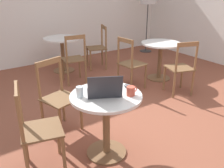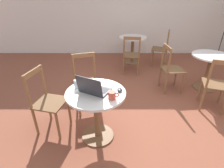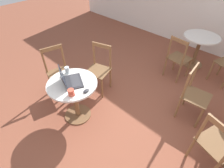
{
  "view_description": "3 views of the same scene",
  "coord_description": "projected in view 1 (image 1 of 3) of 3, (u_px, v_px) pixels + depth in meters",
  "views": [
    {
      "loc": [
        -2.04,
        -2.43,
        1.8
      ],
      "look_at": [
        -0.44,
        -0.09,
        0.63
      ],
      "focal_mm": 40.0,
      "sensor_mm": 36.0,
      "label": 1
    },
    {
      "loc": [
        -0.58,
        -2.32,
        1.84
      ],
      "look_at": [
        -0.59,
        0.03,
        0.56
      ],
      "focal_mm": 28.0,
      "sensor_mm": 36.0,
      "label": 2
    },
    {
      "loc": [
        0.99,
        -1.48,
        2.39
      ],
      "look_at": [
        -0.42,
        0.01,
        0.62
      ],
      "focal_mm": 28.0,
      "sensor_mm": 36.0,
      "label": 3
    }
  ],
  "objects": [
    {
      "name": "chair_far_front",
      "position": [
        74.0,
        59.0,
        4.62
      ],
      "size": [
        0.44,
        0.44,
        0.93
      ],
      "color": "brown",
      "rests_on": "ground_plane"
    },
    {
      "name": "chair_mid_left",
      "position": [
        130.0,
        64.0,
        4.36
      ],
      "size": [
        0.43,
        0.43,
        0.93
      ],
      "color": "brown",
      "rests_on": "ground_plane"
    },
    {
      "name": "mouse",
      "position": [
        128.0,
        86.0,
        2.73
      ],
      "size": [
        0.06,
        0.1,
        0.03
      ],
      "color": "#2D2D33",
      "rests_on": "cafe_table_near"
    },
    {
      "name": "cafe_table_near",
      "position": [
        106.0,
        111.0,
        2.63
      ],
      "size": [
        0.75,
        0.75,
        0.72
      ],
      "color": "brown",
      "rests_on": "ground_plane"
    },
    {
      "name": "floor_lamp",
      "position": [
        148.0,
        2.0,
        6.43
      ],
      "size": [
        0.42,
        0.42,
        1.51
      ],
      "color": "#333333",
      "rests_on": "ground_plane"
    },
    {
      "name": "ground_plane",
      "position": [
        134.0,
        116.0,
        3.61
      ],
      "size": [
        16.0,
        16.0,
        0.0
      ],
      "primitive_type": "plane",
      "color": "brown"
    },
    {
      "name": "laptop",
      "position": [
        104.0,
        91.0,
        2.53
      ],
      "size": [
        0.43,
        0.41,
        0.25
      ],
      "color": "#2D2D33",
      "rests_on": "cafe_table_near"
    },
    {
      "name": "chair_near_left",
      "position": [
        37.0,
        130.0,
        2.43
      ],
      "size": [
        0.48,
        0.48,
        0.93
      ],
      "color": "brown",
      "rests_on": "ground_plane"
    },
    {
      "name": "chair_far_right",
      "position": [
        98.0,
        48.0,
        5.45
      ],
      "size": [
        0.5,
        0.5,
        0.93
      ],
      "color": "brown",
      "rests_on": "ground_plane"
    },
    {
      "name": "cafe_table_far",
      "position": [
        62.0,
        46.0,
        5.22
      ],
      "size": [
        0.75,
        0.75,
        0.72
      ],
      "color": "brown",
      "rests_on": "ground_plane"
    },
    {
      "name": "chair_near_back",
      "position": [
        58.0,
        97.0,
        3.11
      ],
      "size": [
        0.49,
        0.49,
        0.93
      ],
      "color": "brown",
      "rests_on": "ground_plane"
    },
    {
      "name": "mug",
      "position": [
        131.0,
        91.0,
        2.53
      ],
      "size": [
        0.13,
        0.09,
        0.1
      ],
      "color": "#C64C38",
      "rests_on": "cafe_table_near"
    },
    {
      "name": "drinking_glass",
      "position": [
        80.0,
        92.0,
        2.49
      ],
      "size": [
        0.07,
        0.07,
        0.11
      ],
      "color": "silver",
      "rests_on": "cafe_table_near"
    },
    {
      "name": "cafe_table_mid",
      "position": [
        160.0,
        52.0,
        4.8
      ],
      "size": [
        0.75,
        0.75,
        0.72
      ],
      "color": "brown",
      "rests_on": "ground_plane"
    },
    {
      "name": "chair_mid_front",
      "position": [
        181.0,
        68.0,
        4.15
      ],
      "size": [
        0.5,
        0.5,
        0.93
      ],
      "color": "brown",
      "rests_on": "ground_plane"
    },
    {
      "name": "wall_back",
      "position": [
        45.0,
        3.0,
        5.56
      ],
      "size": [
        9.4,
        0.06,
        2.7
      ],
      "color": "white",
      "rests_on": "ground_plane"
    }
  ]
}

